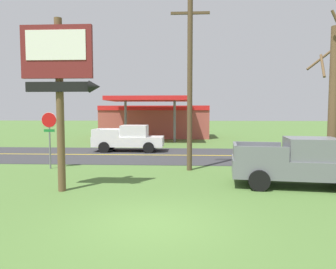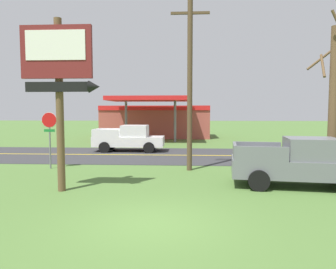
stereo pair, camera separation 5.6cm
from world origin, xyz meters
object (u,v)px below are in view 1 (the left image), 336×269
object	(u,v)px
bare_tree	(333,96)
pickup_white_on_road	(129,139)
stop_sign	(49,130)
gas_station	(155,120)
utility_pole	(190,73)
pickup_grey_parked_on_lawn	(301,163)
motel_sign	(60,74)

from	to	relation	value
bare_tree	pickup_white_on_road	distance (m)	13.93
bare_tree	stop_sign	bearing A→B (deg)	176.79
gas_station	bare_tree	bearing A→B (deg)	-63.78
utility_pole	pickup_white_on_road	size ratio (longest dim) A/B	1.76
utility_pole	stop_sign	bearing A→B (deg)	179.75
stop_sign	utility_pole	world-z (taller)	utility_pole
pickup_grey_parked_on_lawn	pickup_white_on_road	bearing A→B (deg)	129.59
motel_sign	bare_tree	size ratio (longest dim) A/B	0.86
pickup_white_on_road	motel_sign	bearing A→B (deg)	-92.00
motel_sign	pickup_white_on_road	world-z (taller)	motel_sign
stop_sign	pickup_white_on_road	distance (m)	7.88
bare_tree	pickup_white_on_road	size ratio (longest dim) A/B	1.43
pickup_white_on_road	bare_tree	bearing A→B (deg)	-35.99
motel_sign	bare_tree	distance (m)	12.11
motel_sign	stop_sign	xyz separation A→B (m)	(-2.49, 4.62, -2.35)
stop_sign	pickup_grey_parked_on_lawn	distance (m)	12.15
utility_pole	gas_station	bearing A→B (deg)	100.23
motel_sign	pickup_white_on_road	bearing A→B (deg)	88.00
bare_tree	pickup_white_on_road	world-z (taller)	bare_tree
motel_sign	pickup_grey_parked_on_lawn	size ratio (longest dim) A/B	1.18
stop_sign	utility_pole	xyz separation A→B (m)	(7.28, -0.03, 2.87)
stop_sign	utility_pole	distance (m)	7.83
gas_station	pickup_white_on_road	size ratio (longest dim) A/B	2.31
utility_pole	motel_sign	bearing A→B (deg)	-136.27
stop_sign	bare_tree	distance (m)	14.08
gas_station	stop_sign	bearing A→B (deg)	-100.20
utility_pole	gas_station	xyz separation A→B (m)	(-3.65, 20.22, -2.96)
stop_sign	utility_pole	bearing A→B (deg)	-0.25
motel_sign	gas_station	bearing A→B (deg)	87.36
utility_pole	bare_tree	distance (m)	6.83
stop_sign	pickup_grey_parked_on_lawn	xyz separation A→B (m)	(11.64, -3.32, -1.06)
pickup_grey_parked_on_lawn	pickup_white_on_road	world-z (taller)	same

